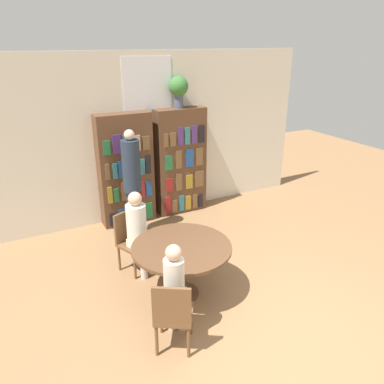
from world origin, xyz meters
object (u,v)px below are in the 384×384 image
seated_reader_left (138,228)px  flower_vase (179,88)px  bookshelf_right (181,162)px  chair_left_side (131,238)px  chair_near_camera (173,313)px  librarian_standing (132,172)px  seated_reader_right (175,288)px  bookshelf_left (126,170)px  reading_table (182,253)px

seated_reader_left → flower_vase: bearing=-153.5°
bookshelf_right → chair_left_side: 2.21m
chair_near_camera → librarian_standing: librarian_standing is taller
bookshelf_right → seated_reader_left: size_ratio=1.61×
seated_reader_left → librarian_standing: 1.29m
seated_reader_left → seated_reader_right: size_ratio=1.02×
bookshelf_right → seated_reader_left: (-1.46, -1.67, -0.29)m
seated_reader_right → librarian_standing: size_ratio=0.67×
chair_near_camera → chair_left_side: (0.13, 1.74, 0.00)m
bookshelf_left → bookshelf_right: bearing=-0.0°
seated_reader_right → librarian_standing: librarian_standing is taller
reading_table → librarian_standing: librarian_standing is taller
seated_reader_right → seated_reader_left: bearing=117.2°
seated_reader_right → librarian_standing: 2.66m
seated_reader_right → reading_table: bearing=90.0°
bookshelf_left → seated_reader_left: (-0.38, -1.67, -0.29)m
seated_reader_right → chair_left_side: bearing=120.1°
bookshelf_right → reading_table: 2.70m
flower_vase → bookshelf_right: bearing=-13.7°
chair_near_camera → seated_reader_left: bearing=114.1°
flower_vase → seated_reader_right: 3.85m
reading_table → librarian_standing: (0.01, 1.91, 0.51)m
chair_left_side → librarian_standing: size_ratio=0.48×
chair_near_camera → seated_reader_left: 1.60m
chair_near_camera → seated_reader_left: seated_reader_left is taller
chair_left_side → seated_reader_right: size_ratio=0.72×
bookshelf_right → flower_vase: flower_vase is taller
bookshelf_left → seated_reader_left: bearing=-102.8°
chair_near_camera → librarian_standing: 2.87m
bookshelf_right → seated_reader_right: bookshelf_right is taller
flower_vase → seated_reader_right: bearing=-116.5°
chair_near_camera → chair_left_side: same height
flower_vase → librarian_standing: size_ratio=0.30×
chair_near_camera → librarian_standing: bearing=110.5°
flower_vase → reading_table: size_ratio=0.43×
seated_reader_left → librarian_standing: size_ratio=0.68×
reading_table → chair_left_side: 0.99m
bookshelf_left → bookshelf_right: size_ratio=1.00×
seated_reader_left → bookshelf_right: bearing=-153.9°
chair_left_side → bookshelf_right: bearing=-158.1°
chair_near_camera → seated_reader_right: seated_reader_right is taller
bookshelf_left → reading_table: (-0.07, -2.41, -0.38)m
flower_vase → chair_near_camera: size_ratio=0.63×
reading_table → seated_reader_left: (-0.31, 0.74, 0.09)m
bookshelf_left → chair_left_side: 1.66m
bookshelf_right → flower_vase: bearing=166.3°
bookshelf_left → seated_reader_right: bearing=-98.9°
chair_near_camera → librarian_standing: size_ratio=0.48×
reading_table → bookshelf_right: bearing=64.5°
bookshelf_left → chair_near_camera: (-0.58, -3.25, -0.51)m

